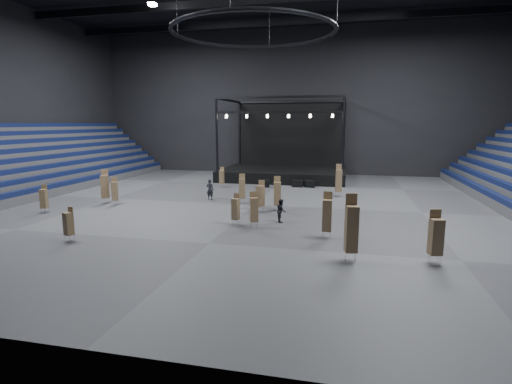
% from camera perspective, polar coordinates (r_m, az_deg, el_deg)
% --- Properties ---
extents(floor, '(50.00, 50.00, 0.00)m').
position_cam_1_polar(floor, '(31.56, -0.33, -1.86)').
color(floor, '#4A4A4C').
rests_on(floor, ground).
extents(wall_back, '(50.00, 0.20, 18.00)m').
position_cam_1_polar(wall_back, '(51.64, 5.11, 12.67)').
color(wall_back, black).
rests_on(wall_back, ground).
extents(wall_front, '(50.00, 0.20, 18.00)m').
position_cam_1_polar(wall_front, '(11.81, -26.27, 21.68)').
color(wall_front, black).
rests_on(wall_front, ground).
extents(bleachers_left, '(7.20, 40.00, 6.40)m').
position_cam_1_polar(bleachers_left, '(42.74, -31.86, 2.08)').
color(bleachers_left, '#4B4A4D').
rests_on(bleachers_left, floor).
extents(stage, '(14.00, 10.00, 9.20)m').
position_cam_1_polar(stage, '(47.12, 4.19, 3.77)').
color(stage, black).
rests_on(stage, floor).
extents(truss_ring, '(12.30, 12.30, 5.15)m').
position_cam_1_polar(truss_ring, '(31.61, -0.36, 21.90)').
color(truss_ring, black).
rests_on(truss_ring, ceiling).
extents(flight_case_left, '(1.22, 0.84, 0.74)m').
position_cam_1_polar(flight_case_left, '(40.26, 1.12, 1.22)').
color(flight_case_left, black).
rests_on(flight_case_left, floor).
extents(flight_case_mid, '(1.09, 0.58, 0.71)m').
position_cam_1_polar(flight_case_mid, '(40.54, 5.96, 1.20)').
color(flight_case_mid, black).
rests_on(flight_case_mid, floor).
extents(flight_case_right, '(1.17, 0.86, 0.70)m').
position_cam_1_polar(flight_case_right, '(40.49, 7.65, 1.15)').
color(flight_case_right, black).
rests_on(flight_case_right, floor).
extents(chair_stack_0, '(0.58, 0.58, 2.38)m').
position_cam_1_polar(chair_stack_0, '(32.05, -2.00, 0.57)').
color(chair_stack_0, silver).
rests_on(chair_stack_0, floor).
extents(chair_stack_1, '(0.64, 0.64, 2.52)m').
position_cam_1_polar(chair_stack_1, '(20.01, 24.31, -5.72)').
color(chair_stack_1, silver).
rests_on(chair_stack_1, floor).
extents(chair_stack_2, '(0.63, 0.63, 2.29)m').
position_cam_1_polar(chair_stack_2, '(28.98, 0.62, -0.47)').
color(chair_stack_2, silver).
rests_on(chair_stack_2, floor).
extents(chair_stack_3, '(0.57, 0.57, 2.21)m').
position_cam_1_polar(chair_stack_3, '(33.29, -19.55, 0.19)').
color(chair_stack_3, silver).
rests_on(chair_stack_3, floor).
extents(chair_stack_4, '(0.59, 0.59, 2.86)m').
position_cam_1_polar(chair_stack_4, '(35.71, 11.74, 1.67)').
color(chair_stack_4, silver).
rests_on(chair_stack_4, floor).
extents(chair_stack_5, '(0.51, 0.51, 2.64)m').
position_cam_1_polar(chair_stack_5, '(22.58, 10.12, -3.19)').
color(chair_stack_5, silver).
rests_on(chair_stack_5, floor).
extents(chair_stack_6, '(0.62, 0.62, 2.25)m').
position_cam_1_polar(chair_stack_6, '(24.49, -0.30, -2.44)').
color(chair_stack_6, silver).
rests_on(chair_stack_6, floor).
extents(chair_stack_7, '(0.50, 0.50, 2.07)m').
position_cam_1_polar(chair_stack_7, '(32.33, -28.05, -0.79)').
color(chair_stack_7, silver).
rests_on(chair_stack_7, floor).
extents(chair_stack_8, '(0.61, 0.61, 2.54)m').
position_cam_1_polar(chair_stack_8, '(29.35, 3.06, -0.14)').
color(chair_stack_8, silver).
rests_on(chair_stack_8, floor).
extents(chair_stack_9, '(0.70, 0.70, 2.74)m').
position_cam_1_polar(chair_stack_9, '(34.15, -20.78, 0.82)').
color(chair_stack_9, silver).
rests_on(chair_stack_9, floor).
extents(chair_stack_10, '(0.54, 0.54, 1.90)m').
position_cam_1_polar(chair_stack_10, '(24.07, -25.21, -4.04)').
color(chair_stack_10, silver).
rests_on(chair_stack_10, floor).
extents(chair_stack_11, '(0.66, 0.66, 3.19)m').
position_cam_1_polar(chair_stack_11, '(19.03, 13.47, -4.98)').
color(chair_stack_11, silver).
rests_on(chair_stack_11, floor).
extents(chair_stack_12, '(0.50, 0.50, 2.02)m').
position_cam_1_polar(chair_stack_12, '(25.27, -2.93, -2.37)').
color(chair_stack_12, silver).
rests_on(chair_stack_12, floor).
extents(chair_stack_13, '(0.44, 0.44, 2.03)m').
position_cam_1_polar(chair_stack_13, '(40.37, -4.92, 2.20)').
color(chair_stack_13, silver).
rests_on(chair_stack_13, floor).
extents(man_center, '(0.67, 0.47, 1.73)m').
position_cam_1_polar(man_center, '(33.83, -6.58, 0.36)').
color(man_center, black).
rests_on(man_center, floor).
extents(crew_member, '(0.75, 0.87, 1.52)m').
position_cam_1_polar(crew_member, '(26.05, 3.61, -2.67)').
color(crew_member, black).
rests_on(crew_member, floor).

